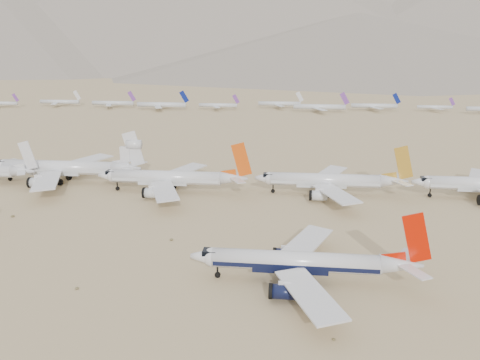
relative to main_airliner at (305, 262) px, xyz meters
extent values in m
plane|color=#967C57|center=(-5.80, 5.87, -4.89)|extent=(7000.00, 7000.00, 0.00)
cylinder|color=silver|center=(-2.27, 0.00, 0.22)|extent=(37.56, 4.44, 4.44)
cube|color=black|center=(-2.27, 0.00, -0.34)|extent=(36.81, 4.51, 1.00)
sphere|color=silver|center=(-21.05, 0.00, 0.22)|extent=(4.44, 4.44, 4.44)
cube|color=black|center=(-21.72, 0.00, 1.44)|extent=(3.11, 2.89, 1.11)
cone|color=silver|center=(20.94, 0.00, 0.55)|extent=(9.39, 4.44, 4.44)
cube|color=silver|center=(0.63, -13.17, -0.56)|extent=(14.50, 22.86, 0.69)
cube|color=silver|center=(22.76, -4.32, 1.11)|extent=(5.96, 7.79, 0.27)
cylinder|color=black|center=(-4.36, -9.23, -2.56)|extent=(5.22, 3.20, 3.20)
cube|color=silver|center=(0.63, 13.17, -0.56)|extent=(14.50, 22.86, 0.69)
cube|color=silver|center=(22.76, 4.32, 1.11)|extent=(5.96, 7.79, 0.27)
cylinder|color=black|center=(-4.36, 9.23, -2.56)|extent=(5.22, 3.20, 3.20)
cube|color=#C31200|center=(23.55, 0.00, 7.03)|extent=(7.12, 0.36, 11.73)
cylinder|color=black|center=(-19.94, 0.00, -4.22)|extent=(1.33, 0.55, 1.33)
cylinder|color=black|center=(-0.71, -3.11, -3.96)|extent=(1.86, 1.11, 1.86)
cylinder|color=black|center=(-0.71, 3.11, -3.96)|extent=(1.86, 1.11, 1.86)
sphere|color=silver|center=(44.72, 69.91, 0.65)|extent=(4.81, 4.81, 4.81)
cube|color=black|center=(44.00, 69.91, 1.97)|extent=(3.37, 3.13, 1.20)
cube|color=silver|center=(67.63, 83.90, -0.20)|extent=(15.33, 24.16, 0.75)
cylinder|color=silver|center=(62.36, 79.73, -2.37)|extent=(5.51, 3.46, 3.46)
cylinder|color=black|center=(45.92, 69.91, -4.17)|extent=(1.44, 0.60, 1.44)
cylinder|color=silver|center=(8.27, 68.75, 0.65)|extent=(39.60, 4.81, 4.81)
cube|color=silver|center=(8.27, 68.75, 0.04)|extent=(38.80, 4.88, 1.08)
sphere|color=silver|center=(-11.53, 68.75, 0.65)|extent=(4.81, 4.81, 4.81)
cube|color=black|center=(-12.25, 68.75, 1.97)|extent=(3.37, 3.13, 1.20)
cone|color=silver|center=(32.74, 68.75, 1.01)|extent=(9.90, 4.81, 4.81)
cube|color=silver|center=(11.33, 54.80, -0.20)|extent=(15.29, 24.10, 0.74)
cube|color=silver|center=(34.67, 64.18, 1.61)|extent=(6.29, 8.22, 0.29)
cylinder|color=silver|center=(6.07, 58.95, -2.37)|extent=(5.50, 3.46, 3.46)
cube|color=silver|center=(11.33, 82.71, -0.20)|extent=(15.29, 24.10, 0.74)
cube|color=silver|center=(34.67, 73.32, 1.61)|extent=(6.29, 8.22, 0.29)
cylinder|color=silver|center=(6.07, 78.55, -2.37)|extent=(5.50, 3.46, 3.46)
cube|color=#B68325|center=(35.49, 68.75, 7.86)|extent=(7.50, 0.38, 12.37)
cylinder|color=black|center=(-10.33, 68.75, -4.17)|extent=(1.44, 0.60, 1.44)
cylinder|color=black|center=(9.92, 65.38, -3.88)|extent=(2.02, 1.20, 2.02)
cylinder|color=black|center=(9.92, 72.12, -3.88)|extent=(2.02, 1.20, 2.02)
cylinder|color=silver|center=(-49.63, 65.25, 0.83)|extent=(40.67, 4.97, 4.97)
cube|color=silver|center=(-49.63, 65.25, 0.21)|extent=(39.85, 5.05, 1.12)
sphere|color=silver|center=(-69.96, 65.25, 0.83)|extent=(4.97, 4.97, 4.97)
cube|color=black|center=(-70.71, 65.25, 2.20)|extent=(3.48, 3.23, 1.24)
cone|color=silver|center=(-24.49, 65.25, 1.20)|extent=(10.17, 4.97, 4.97)
cube|color=silver|center=(-46.49, 50.90, -0.04)|extent=(15.71, 24.75, 0.77)
cube|color=silver|center=(-22.51, 60.55, 1.82)|extent=(6.46, 8.44, 0.30)
cylinder|color=silver|center=(-51.89, 55.17, -2.28)|extent=(5.65, 3.58, 3.58)
cube|color=silver|center=(-46.49, 79.59, -0.04)|extent=(15.71, 24.75, 0.77)
cube|color=silver|center=(-22.51, 69.94, 1.82)|extent=(6.46, 8.44, 0.30)
cylinder|color=silver|center=(-51.89, 75.32, -2.28)|extent=(5.65, 3.58, 3.58)
cube|color=#D44A0D|center=(-21.67, 65.25, 8.25)|extent=(7.71, 0.40, 12.70)
cylinder|color=black|center=(-68.72, 65.25, -4.14)|extent=(1.49, 0.62, 1.49)
cylinder|color=black|center=(-47.93, 61.77, -3.84)|extent=(2.09, 1.24, 2.09)
cylinder|color=black|center=(-47.93, 68.72, -3.84)|extent=(2.09, 1.24, 2.09)
cylinder|color=silver|center=(-95.57, 73.39, 1.34)|extent=(45.26, 5.42, 5.42)
cube|color=silver|center=(-95.57, 73.39, 0.67)|extent=(44.36, 5.50, 1.22)
sphere|color=silver|center=(-118.21, 73.39, 1.34)|extent=(5.42, 5.42, 5.42)
cube|color=black|center=(-119.02, 73.39, 2.84)|extent=(3.79, 3.52, 1.35)
cone|color=silver|center=(-67.60, 73.39, 1.75)|extent=(11.32, 5.42, 5.42)
cube|color=silver|center=(-92.08, 57.48, 0.40)|extent=(17.48, 27.55, 0.84)
cube|color=silver|center=(-65.40, 68.18, 2.43)|extent=(7.18, 9.39, 0.33)
cylinder|color=silver|center=(-98.09, 62.23, -2.05)|extent=(6.29, 3.90, 3.90)
cube|color=silver|center=(-92.08, 89.30, 0.40)|extent=(17.48, 27.55, 0.84)
cube|color=silver|center=(-65.40, 78.61, 2.43)|extent=(7.18, 9.39, 0.33)
cylinder|color=silver|center=(-98.09, 84.55, -2.05)|extent=(6.29, 3.90, 3.90)
cube|color=silver|center=(-64.45, 73.39, 9.57)|extent=(8.58, 0.43, 14.14)
cylinder|color=silver|center=(-64.14, 73.39, 11.32)|extent=(5.66, 3.51, 3.51)
cylinder|color=black|center=(-116.85, 73.39, -4.07)|extent=(1.63, 0.68, 1.63)
cylinder|color=black|center=(-93.69, 69.60, -3.75)|extent=(2.28, 1.35, 2.28)
cylinder|color=black|center=(-93.69, 77.19, -3.75)|extent=(2.28, 1.35, 2.28)
cone|color=silver|center=(-107.51, 68.20, 0.68)|extent=(9.25, 4.54, 4.54)
cube|color=silver|center=(-105.71, 63.92, 1.25)|extent=(5.87, 7.68, 0.27)
cube|color=silver|center=(-105.71, 72.48, 1.25)|extent=(5.87, 7.68, 0.27)
cube|color=silver|center=(-104.94, 68.20, 7.10)|extent=(7.01, 0.36, 11.55)
cylinder|color=silver|center=(-275.01, 312.77, -0.89)|extent=(32.28, 3.19, 3.19)
cube|color=#6D3893|center=(-259.82, 312.77, 4.50)|extent=(6.43, 0.32, 8.10)
cube|color=silver|center=(-275.01, 321.12, -1.37)|extent=(8.50, 14.86, 0.32)
cylinder|color=silver|center=(-225.56, 328.82, -0.60)|extent=(38.14, 3.77, 3.77)
cube|color=silver|center=(-207.61, 328.82, 5.77)|extent=(7.59, 0.38, 9.57)
cube|color=silver|center=(-225.56, 318.95, -1.17)|extent=(10.05, 17.56, 0.38)
cube|color=silver|center=(-225.56, 338.69, -1.17)|extent=(10.05, 17.56, 0.38)
cylinder|color=silver|center=(-170.55, 322.86, -0.55)|extent=(39.27, 3.88, 3.88)
cube|color=#6D3893|center=(-152.07, 322.86, 6.01)|extent=(7.82, 0.39, 9.85)
cube|color=silver|center=(-170.55, 312.70, -1.13)|extent=(10.35, 18.08, 0.39)
cube|color=silver|center=(-170.55, 333.02, -1.13)|extent=(10.35, 18.08, 0.39)
cylinder|color=silver|center=(-121.17, 312.29, -0.31)|extent=(44.14, 4.36, 4.36)
cube|color=navy|center=(-100.40, 312.29, 7.07)|extent=(8.79, 0.44, 11.07)
cube|color=silver|center=(-121.17, 300.87, -0.96)|extent=(11.63, 20.32, 0.44)
cube|color=silver|center=(-121.17, 323.72, -0.96)|extent=(11.63, 20.32, 0.44)
cylinder|color=silver|center=(-71.06, 318.12, -0.79)|extent=(34.36, 3.40, 3.40)
cube|color=#6D3893|center=(-54.89, 318.12, 4.95)|extent=(6.84, 0.34, 8.62)
cube|color=silver|center=(-71.06, 309.22, -1.30)|extent=(9.05, 15.82, 0.34)
cube|color=silver|center=(-71.06, 327.01, -1.30)|extent=(9.05, 15.82, 0.34)
cylinder|color=silver|center=(-16.85, 336.28, -0.57)|extent=(38.74, 3.83, 3.83)
cube|color=silver|center=(1.38, 336.28, 5.90)|extent=(7.72, 0.38, 9.72)
cube|color=silver|center=(-16.85, 326.26, -1.15)|extent=(10.21, 17.84, 0.38)
cube|color=silver|center=(-16.85, 346.31, -1.15)|extent=(10.21, 17.84, 0.38)
cylinder|color=silver|center=(18.20, 311.59, -0.30)|extent=(44.29, 4.38, 4.38)
cube|color=#6D3893|center=(39.04, 311.59, 7.10)|extent=(8.82, 0.44, 11.11)
cube|color=silver|center=(18.20, 300.13, -0.96)|extent=(11.67, 20.39, 0.44)
cube|color=silver|center=(18.20, 323.05, -0.96)|extent=(11.67, 20.39, 0.44)
cylinder|color=silver|center=(66.59, 327.02, -0.53)|extent=(39.58, 3.91, 3.91)
cube|color=navy|center=(85.21, 327.02, 6.08)|extent=(7.88, 0.39, 9.93)
cube|color=silver|center=(66.59, 316.77, -1.12)|extent=(10.43, 18.22, 0.39)
cube|color=silver|center=(66.59, 337.26, -1.12)|extent=(10.43, 18.22, 0.39)
cylinder|color=silver|center=(118.11, 327.69, -1.03)|extent=(29.55, 2.92, 2.92)
cube|color=#6D3893|center=(132.01, 327.69, 3.91)|extent=(5.88, 0.29, 7.41)
cube|color=silver|center=(118.11, 320.05, -1.47)|extent=(7.78, 13.60, 0.29)
cube|color=silver|center=(118.11, 335.34, -1.47)|extent=(7.78, 13.60, 0.29)
cone|color=slate|center=(-805.80, 1565.87, 145.11)|extent=(1800.00, 1800.00, 300.00)
cone|color=slate|center=(194.20, 1485.87, 115.11)|extent=(1824.00, 1824.00, 240.00)
cone|color=slate|center=(-705.80, 1105.87, 42.61)|extent=(855.00, 855.00, 95.00)
cone|color=slate|center=(144.20, 1105.87, 65.11)|extent=(1260.00, 1260.00, 140.00)
ellipsoid|color=brown|center=(-91.00, 33.07, -4.55)|extent=(1.12, 1.12, 0.62)
ellipsoid|color=brown|center=(-49.90, -9.03, -4.64)|extent=(0.84, 0.84, 0.46)
ellipsoid|color=brown|center=(-36.20, 20.27, -4.59)|extent=(0.98, 0.98, 0.54)
ellipsoid|color=brown|center=(4.90, -21.83, -4.68)|extent=(0.70, 0.70, 0.39)
ellipsoid|color=brown|center=(18.60, 7.47, -4.64)|extent=(0.84, 0.84, 0.46)
ellipsoid|color=brown|center=(32.30, 36.77, -4.59)|extent=(0.98, 0.98, 0.54)
camera|label=1|loc=(-3.56, -97.20, 45.72)|focal=35.00mm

